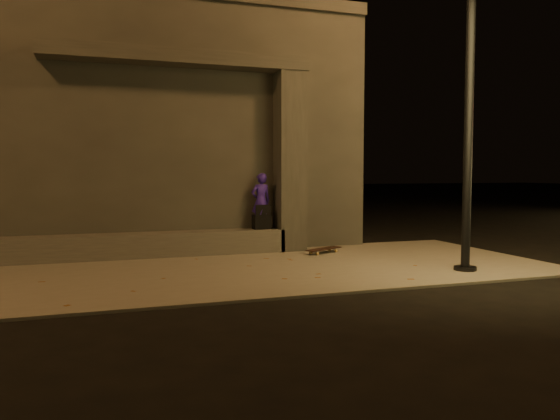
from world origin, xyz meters
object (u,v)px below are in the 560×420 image
object	(u,v)px
backpack	(262,221)
street_lamp_0	(471,38)
skateboard	(324,249)
column	(290,162)
skateboarder	(261,201)

from	to	relation	value
backpack	street_lamp_0	world-z (taller)	street_lamp_0
backpack	skateboard	world-z (taller)	backpack
column	skateboard	size ratio (longest dim) A/B	4.16
street_lamp_0	skateboarder	bearing A→B (deg)	129.19
column	backpack	world-z (taller)	column
skateboarder	skateboard	world-z (taller)	skateboarder
backpack	skateboard	distance (m)	1.37
backpack	skateboard	xyz separation A→B (m)	(1.08, -0.65, -0.54)
column	street_lamp_0	bearing A→B (deg)	-58.33
skateboard	street_lamp_0	distance (m)	4.63
skateboard	street_lamp_0	world-z (taller)	street_lamp_0
skateboarder	street_lamp_0	world-z (taller)	street_lamp_0
skateboarder	skateboard	size ratio (longest dim) A/B	1.30
backpack	street_lamp_0	bearing A→B (deg)	-53.57
column	street_lamp_0	distance (m)	4.13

